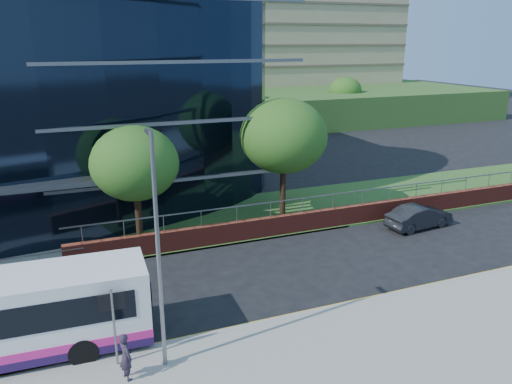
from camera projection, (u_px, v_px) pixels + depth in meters
name	position (u px, v px, depth m)	size (l,w,h in m)	color
grass_verge	(380.00, 198.00, 35.09)	(36.00, 8.00, 0.12)	#2D511E
retaining_wall	(361.00, 214.00, 30.22)	(34.00, 0.40, 2.11)	maroon
apartment_block	(249.00, 37.00, 75.75)	(60.00, 42.00, 30.00)	#2D511E
street_sign	(113.00, 312.00, 16.37)	(0.85, 0.09, 2.80)	slate
tree_far_c	(135.00, 164.00, 25.97)	(4.62, 4.62, 6.51)	black
tree_far_d	(284.00, 136.00, 29.86)	(5.28, 5.28, 7.44)	black
tree_dist_e	(239.00, 94.00, 59.54)	(4.62, 4.62, 6.51)	black
tree_dist_f	(345.00, 90.00, 67.10)	(4.29, 4.29, 6.05)	black
streetlight_east	(158.00, 247.00, 15.72)	(0.15, 0.77, 8.00)	slate
parked_car	(419.00, 217.00, 29.48)	(1.46, 4.19, 1.38)	black
pedestrian	(126.00, 356.00, 15.99)	(0.60, 0.39, 1.64)	#282030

